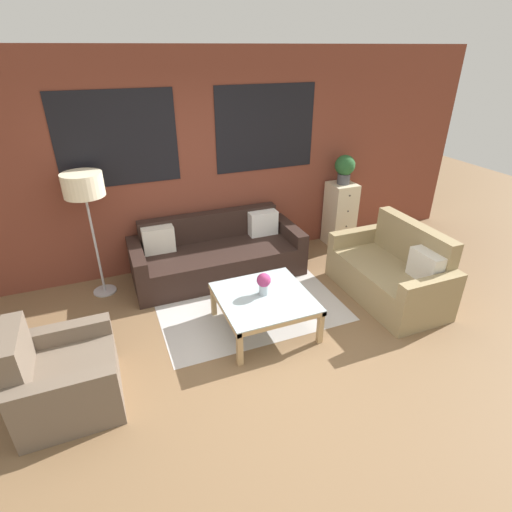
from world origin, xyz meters
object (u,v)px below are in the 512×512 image
coffee_table (264,301)px  drawer_cabinet (340,214)px  floor_lamp (84,189)px  settee_vintage (391,274)px  armchair_corner (64,378)px  couch_dark (217,255)px  potted_plant (345,168)px  flower_vase (264,282)px

coffee_table → drawer_cabinet: drawer_cabinet is taller
coffee_table → floor_lamp: size_ratio=0.62×
settee_vintage → coffee_table: bearing=-179.4°
settee_vintage → armchair_corner: (-3.69, -0.35, -0.03)m
couch_dark → settee_vintage: (1.82, -1.32, 0.03)m
armchair_corner → potted_plant: potted_plant is taller
armchair_corner → potted_plant: size_ratio=2.04×
settee_vintage → drawer_cabinet: 1.56m
settee_vintage → armchair_corner: settee_vintage is taller
flower_vase → settee_vintage: bearing=-0.9°
armchair_corner → drawer_cabinet: drawer_cabinet is taller
floor_lamp → flower_vase: floor_lamp is taller
flower_vase → coffee_table: bearing=-102.2°
armchair_corner → drawer_cabinet: size_ratio=0.89×
couch_dark → potted_plant: 2.25m
drawer_cabinet → flower_vase: (-1.91, -1.51, 0.07)m
coffee_table → drawer_cabinet: size_ratio=0.99×
couch_dark → settee_vintage: settee_vintage is taller
coffee_table → flower_vase: 0.21m
potted_plant → flower_vase: size_ratio=1.70×
settee_vintage → coffee_table: size_ratio=1.56×
coffee_table → potted_plant: bearing=39.0°
couch_dark → potted_plant: potted_plant is taller
couch_dark → coffee_table: (0.12, -1.34, 0.08)m
floor_lamp → armchair_corner: bearing=-102.6°
armchair_corner → flower_vase: size_ratio=3.46×
potted_plant → armchair_corner: bearing=-154.3°
settee_vintage → armchair_corner: size_ratio=1.75×
couch_dark → flower_vase: (0.13, -1.29, 0.28)m
armchair_corner → coffee_table: (1.99, 0.33, 0.08)m
potted_plant → flower_vase: bearing=-141.7°
floor_lamp → drawer_cabinet: bearing=2.0°
armchair_corner → coffee_table: bearing=9.4°
couch_dark → floor_lamp: (-1.48, 0.09, 1.08)m
coffee_table → settee_vintage: bearing=0.6°
flower_vase → couch_dark: bearing=95.6°
potted_plant → flower_vase: (-1.91, -1.51, -0.65)m
couch_dark → coffee_table: bearing=-84.9°
settee_vintage → coffee_table: 1.70m
floor_lamp → drawer_cabinet: size_ratio=1.59×
settee_vintage → coffee_table: settee_vintage is taller
armchair_corner → flower_vase: armchair_corner is taller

